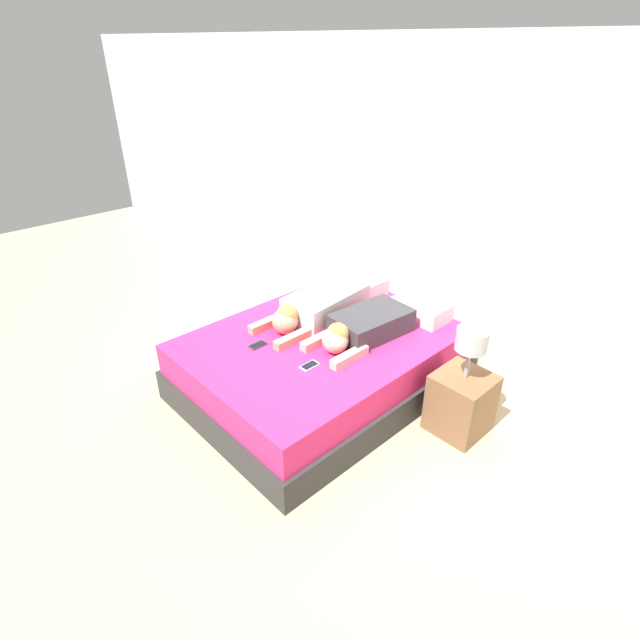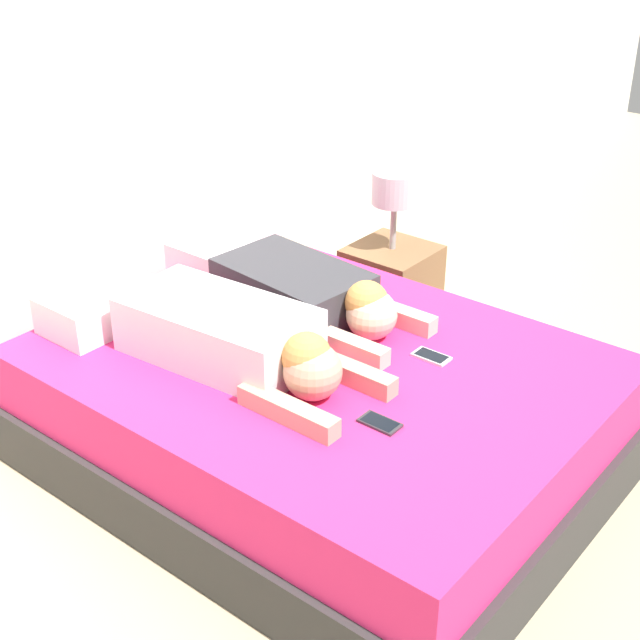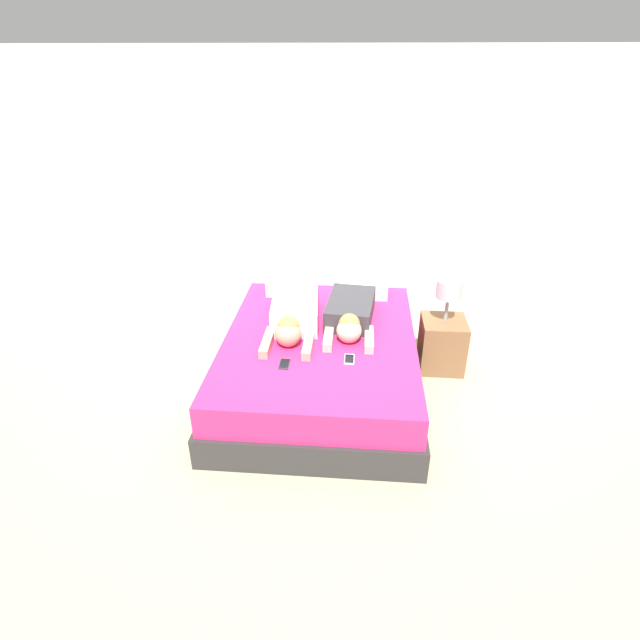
% 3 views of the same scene
% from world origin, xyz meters
% --- Properties ---
extents(ground_plane, '(12.00, 12.00, 0.00)m').
position_xyz_m(ground_plane, '(0.00, 0.00, 0.00)').
color(ground_plane, tan).
extents(wall_back, '(12.00, 0.06, 2.60)m').
position_xyz_m(wall_back, '(0.00, 1.19, 1.30)').
color(wall_back, silver).
rests_on(wall_back, ground_plane).
extents(bed, '(1.59, 2.07, 0.50)m').
position_xyz_m(bed, '(0.00, 0.00, 0.24)').
color(bed, '#2D2D2D').
rests_on(bed, ground_plane).
extents(pillow_head_left, '(0.45, 0.29, 0.15)m').
position_xyz_m(pillow_head_left, '(-0.34, 0.83, 0.57)').
color(pillow_head_left, white).
rests_on(pillow_head_left, bed).
extents(pillow_head_right, '(0.45, 0.29, 0.15)m').
position_xyz_m(pillow_head_right, '(0.34, 0.83, 0.57)').
color(pillow_head_right, white).
rests_on(pillow_head_right, bed).
extents(person_left, '(0.44, 1.05, 0.24)m').
position_xyz_m(person_left, '(-0.24, 0.19, 0.60)').
color(person_left, silver).
rests_on(person_left, bed).
extents(person_right, '(0.43, 0.90, 0.23)m').
position_xyz_m(person_right, '(0.23, 0.23, 0.59)').
color(person_right, '#333338').
rests_on(person_right, bed).
extents(cell_phone_left, '(0.08, 0.14, 0.01)m').
position_xyz_m(cell_phone_left, '(-0.23, -0.44, 0.50)').
color(cell_phone_left, '#2D2D33').
rests_on(cell_phone_left, bed).
extents(cell_phone_right, '(0.08, 0.14, 0.01)m').
position_xyz_m(cell_phone_right, '(0.25, -0.33, 0.50)').
color(cell_phone_right, silver).
rests_on(cell_phone_right, bed).
extents(nightstand, '(0.38, 0.38, 0.85)m').
position_xyz_m(nightstand, '(1.06, 0.41, 0.29)').
color(nightstand, brown).
rests_on(nightstand, ground_plane).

